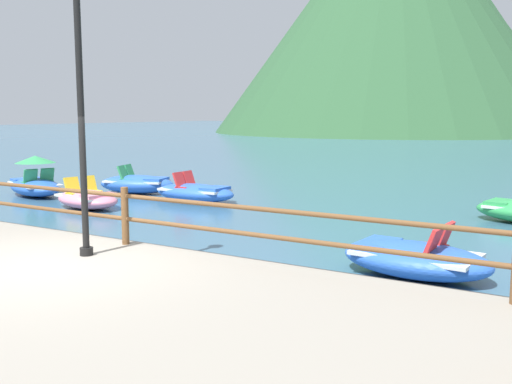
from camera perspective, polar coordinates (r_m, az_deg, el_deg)
name	(u,v)px	position (r m, az deg, el deg)	size (l,w,h in m)	color
ground_plane	(501,148)	(46.08, 22.60, 3.94)	(200.00, 200.00, 0.00)	#38607A
dock_railing	(125,209)	(9.90, -12.56, -1.63)	(23.92, 0.12, 0.95)	brown
lamp_post	(79,72)	(9.17, -16.70, 11.06)	(0.28, 0.28, 4.61)	black
pedal_boat_0	(415,259)	(9.64, 15.10, -6.22)	(2.46, 1.50, 0.87)	blue
pedal_boat_1	(195,192)	(17.06, -5.90, -0.02)	(2.59, 1.18, 0.86)	blue
pedal_boat_2	(137,184)	(19.10, -11.40, 0.79)	(2.69, 1.86, 0.90)	blue
pedal_boat_3	(35,183)	(19.40, -20.57, 0.84)	(2.85, 2.04, 1.25)	blue
pedal_boat_5	(88,199)	(16.49, -15.95, -0.62)	(2.44, 1.74, 0.83)	pink
cliff_headland	(407,16)	(80.65, 14.37, 16.15)	(45.63, 45.63, 31.34)	#2D5633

